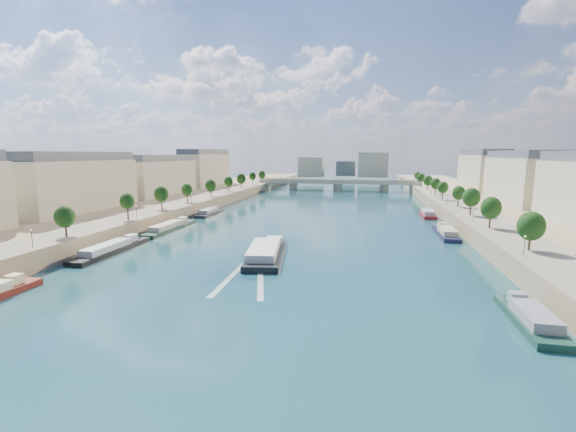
% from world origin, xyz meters
% --- Properties ---
extents(ground, '(700.00, 700.00, 0.00)m').
position_xyz_m(ground, '(0.00, 100.00, 0.00)').
color(ground, '#0D2E3A').
rests_on(ground, ground).
extents(quay_left, '(44.00, 520.00, 5.00)m').
position_xyz_m(quay_left, '(-72.00, 100.00, 2.50)').
color(quay_left, '#9E8460').
rests_on(quay_left, ground).
extents(quay_right, '(44.00, 520.00, 5.00)m').
position_xyz_m(quay_right, '(72.00, 100.00, 2.50)').
color(quay_right, '#9E8460').
rests_on(quay_right, ground).
extents(pave_left, '(14.00, 520.00, 0.10)m').
position_xyz_m(pave_left, '(-57.00, 100.00, 5.05)').
color(pave_left, gray).
rests_on(pave_left, quay_left).
extents(pave_right, '(14.00, 520.00, 0.10)m').
position_xyz_m(pave_right, '(57.00, 100.00, 5.05)').
color(pave_right, gray).
rests_on(pave_right, quay_right).
extents(trees_left, '(4.80, 268.80, 8.26)m').
position_xyz_m(trees_left, '(-55.00, 102.00, 10.48)').
color(trees_left, '#382B1E').
rests_on(trees_left, ground).
extents(trees_right, '(4.80, 268.80, 8.26)m').
position_xyz_m(trees_right, '(55.00, 110.00, 10.48)').
color(trees_right, '#382B1E').
rests_on(trees_right, ground).
extents(lamps_left, '(0.36, 200.36, 4.28)m').
position_xyz_m(lamps_left, '(-52.50, 90.00, 7.78)').
color(lamps_left, black).
rests_on(lamps_left, ground).
extents(lamps_right, '(0.36, 200.36, 4.28)m').
position_xyz_m(lamps_right, '(52.50, 105.00, 7.78)').
color(lamps_right, black).
rests_on(lamps_right, ground).
extents(buildings_left, '(16.00, 226.00, 23.20)m').
position_xyz_m(buildings_left, '(-85.00, 112.00, 16.45)').
color(buildings_left, '#BCB290').
rests_on(buildings_left, ground).
extents(buildings_right, '(16.00, 226.00, 23.20)m').
position_xyz_m(buildings_right, '(85.00, 112.00, 16.45)').
color(buildings_right, '#BCB290').
rests_on(buildings_right, ground).
extents(skyline, '(79.00, 42.00, 22.00)m').
position_xyz_m(skyline, '(3.19, 319.52, 14.66)').
color(skyline, '#BCB290').
rests_on(skyline, ground).
extents(bridge, '(112.00, 12.00, 8.15)m').
position_xyz_m(bridge, '(0.00, 233.70, 5.08)').
color(bridge, '#C1B79E').
rests_on(bridge, ground).
extents(tour_barge, '(12.53, 29.87, 3.93)m').
position_xyz_m(tour_barge, '(-4.30, 51.13, 1.12)').
color(tour_barge, black).
rests_on(tour_barge, ground).
extents(wake, '(11.46, 26.02, 0.04)m').
position_xyz_m(wake, '(-4.30, 34.56, 0.02)').
color(wake, silver).
rests_on(wake, ground).
extents(moored_barges_left, '(5.00, 156.38, 3.60)m').
position_xyz_m(moored_barges_left, '(-45.50, 46.95, 0.84)').
color(moored_barges_left, '#1A1C3A').
rests_on(moored_barges_left, ground).
extents(moored_barges_right, '(5.00, 153.93, 3.60)m').
position_xyz_m(moored_barges_right, '(45.50, 54.66, 0.84)').
color(moored_barges_right, black).
rests_on(moored_barges_right, ground).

